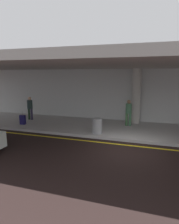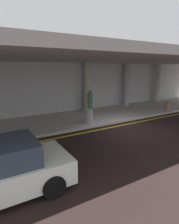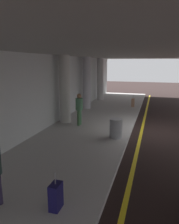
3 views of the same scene
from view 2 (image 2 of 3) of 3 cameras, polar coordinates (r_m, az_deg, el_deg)
ground_plane at (r=11.17m, az=11.82°, el=-4.69°), size 60.00×60.00×0.00m
sidewalk at (r=13.50m, az=2.97°, el=-0.97°), size 26.00×4.20×0.15m
lane_stripe_yellow at (r=11.55m, az=10.03°, el=-3.99°), size 26.00×0.14×0.01m
support_column_far_left at (r=14.53m, az=-0.53°, el=7.69°), size 0.58×0.58×3.65m
support_column_left_mid at (r=16.89m, az=11.40°, el=8.22°), size 0.58×0.58×3.65m
support_column_center at (r=19.79m, az=20.15°, el=8.38°), size 0.58×0.58×3.65m
ceiling_overhang at (r=12.68m, az=4.48°, el=15.76°), size 28.00×13.20×0.30m
terminal_back_wall at (r=15.08m, az=-1.73°, el=7.60°), size 26.00×0.30×3.80m
traveler_with_luggage at (r=13.65m, az=0.18°, el=3.67°), size 0.38×0.38×1.68m
suitcase_upright_secondary at (r=16.11m, az=22.76°, el=1.76°), size 0.36×0.22×0.90m
trash_bin_steel at (r=11.17m, az=-0.44°, el=-1.34°), size 0.56×0.56×0.85m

